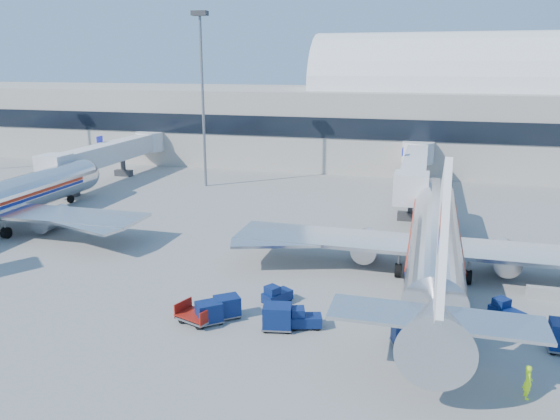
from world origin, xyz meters
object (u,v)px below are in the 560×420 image
(jetbridge_near, at_px, (415,166))
(barrier_near, at_px, (549,294))
(tug_lead, at_px, (304,319))
(tug_left, at_px, (276,295))
(ramp_worker, at_px, (528,382))
(cart_open_red, at_px, (196,317))
(airliner_main, at_px, (435,240))
(cart_train_c, at_px, (209,312))
(tug_right, at_px, (506,312))
(mast_west, at_px, (202,74))
(cart_train_b, at_px, (227,306))
(jetbridge_mid, at_px, (114,152))
(cart_solo_near, at_px, (407,334))
(cart_train_a, at_px, (277,317))

(jetbridge_near, height_order, barrier_near, jetbridge_near)
(tug_lead, bearing_deg, tug_left, 114.49)
(barrier_near, bearing_deg, ramp_worker, -104.40)
(tug_left, bearing_deg, cart_open_red, 168.77)
(airliner_main, distance_m, cart_train_c, 18.63)
(tug_right, relative_size, cart_train_c, 1.11)
(mast_west, height_order, cart_train_b, mast_west)
(mast_west, xyz_separation_m, barrier_near, (38.00, -28.00, -14.34))
(mast_west, xyz_separation_m, ramp_worker, (34.64, -41.09, -13.90))
(cart_train_b, distance_m, cart_train_c, 1.38)
(jetbridge_near, relative_size, cart_train_c, 13.23)
(jetbridge_mid, xyz_separation_m, cart_solo_near, (42.98, -38.23, -3.11))
(tug_right, distance_m, cart_solo_near, 7.92)
(jetbridge_near, relative_size, jetbridge_mid, 1.00)
(cart_train_b, height_order, ramp_worker, ramp_worker)
(tug_right, xyz_separation_m, cart_solo_near, (-6.05, -5.11, 0.17))
(airliner_main, height_order, jetbridge_near, airliner_main)
(tug_lead, distance_m, cart_open_red, 6.94)
(cart_solo_near, distance_m, ramp_worker, 7.09)
(barrier_near, distance_m, cart_train_c, 23.93)
(mast_west, xyz_separation_m, cart_train_c, (16.16, -37.78, -14.01))
(airliner_main, bearing_deg, cart_open_red, -139.63)
(tug_lead, bearing_deg, jetbridge_near, 64.91)
(tug_left, xyz_separation_m, ramp_worker, (15.14, -7.39, 0.27))
(tug_lead, xyz_separation_m, cart_train_c, (-6.00, -1.04, 0.16))
(ramp_worker, bearing_deg, tug_right, -6.46)
(jetbridge_mid, xyz_separation_m, tug_right, (49.02, -33.12, -3.28))
(airliner_main, bearing_deg, cart_train_c, -138.39)
(barrier_near, distance_m, tug_lead, 18.08)
(cart_train_b, distance_m, cart_open_red, 2.12)
(jetbridge_near, distance_m, cart_solo_near, 38.37)
(mast_west, relative_size, tug_right, 9.80)
(tug_left, height_order, cart_open_red, tug_left)
(jetbridge_mid, relative_size, tug_lead, 11.94)
(cart_train_c, bearing_deg, cart_open_red, 152.26)
(jetbridge_near, xyz_separation_m, mast_west, (-27.60, -0.81, 10.86))
(jetbridge_near, xyz_separation_m, tug_lead, (-5.43, -37.55, -3.31))
(tug_lead, relative_size, cart_train_c, 1.11)
(jetbridge_near, distance_m, cart_train_c, 40.37)
(tug_lead, distance_m, tug_left, 4.04)
(jetbridge_near, height_order, tug_lead, jetbridge_near)
(jetbridge_near, relative_size, tug_left, 11.77)
(cart_solo_near, height_order, cart_open_red, cart_solo_near)
(cart_train_c, bearing_deg, cart_train_a, -35.06)
(jetbridge_near, xyz_separation_m, jetbridge_mid, (-42.00, 0.00, 0.00))
(mast_west, bearing_deg, jetbridge_near, 1.68)
(airliner_main, relative_size, mast_west, 1.65)
(cart_train_b, bearing_deg, tug_left, 11.82)
(airliner_main, bearing_deg, cart_train_a, -128.20)
(tug_left, relative_size, cart_solo_near, 1.14)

